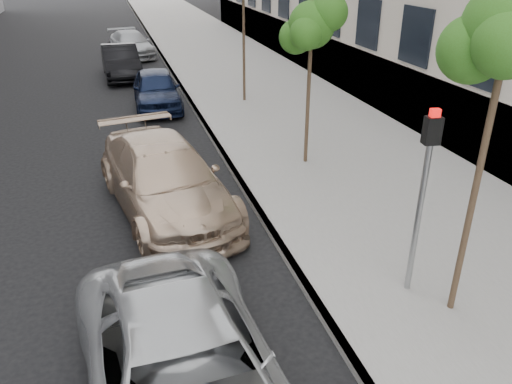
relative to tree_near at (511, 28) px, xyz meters
name	(u,v)px	position (x,y,z in m)	size (l,w,h in m)	color
sidewalk	(220,56)	(1.07, 22.50, -4.42)	(6.40, 72.00, 0.14)	gray
curb	(163,59)	(-2.05, 22.50, -4.42)	(0.15, 72.00, 0.14)	#9E9B93
tree_near	(511,28)	(0.00, 0.00, 0.00)	(1.58, 1.38, 5.15)	#38281C
tree_mid	(313,25)	(0.00, 6.50, -0.77)	(1.54, 1.34, 4.35)	#38281C
signal_pole	(424,183)	(-0.43, 0.65, -2.38)	(0.26, 0.21, 3.17)	#939699
minivan	(187,382)	(-4.46, -0.93, -3.78)	(2.38, 5.16, 1.43)	#B0B3B5
suv	(165,179)	(-4.01, 4.95, -3.71)	(2.19, 5.39, 1.56)	tan
sedan_blue	(156,89)	(-3.33, 13.34, -3.79)	(1.67, 4.15, 1.41)	black
sedan_black	(121,62)	(-4.38, 18.81, -3.76)	(1.55, 4.45, 1.47)	black
sedan_rear	(131,44)	(-3.61, 23.95, -3.82)	(1.88, 4.62, 1.34)	#96989D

